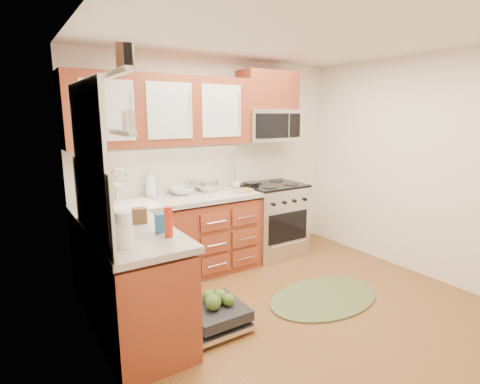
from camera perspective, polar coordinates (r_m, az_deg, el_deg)
floor at (r=3.75m, az=10.23°, el=-17.82°), size 3.50×3.50×0.00m
ceiling at (r=3.33m, az=11.92°, el=22.93°), size 3.50×3.50×0.00m
wall_back at (r=4.73m, az=-3.82°, el=4.57°), size 3.50×0.04×2.50m
wall_left at (r=2.48m, az=-19.74°, el=-2.75°), size 0.04×3.50×2.50m
wall_right at (r=4.69m, az=26.69°, el=3.29°), size 0.04×3.50×2.50m
base_cabinet_back at (r=4.34m, az=-10.18°, el=-7.45°), size 2.05×0.60×0.85m
base_cabinet_left at (r=3.31m, az=-15.70°, el=-14.04°), size 0.60×1.25×0.85m
countertop_back at (r=4.20m, az=-10.36°, el=-1.36°), size 2.07×0.64×0.05m
countertop_left at (r=3.14m, az=-16.01°, el=-6.16°), size 0.64×1.27×0.05m
backsplash_back at (r=4.41m, az=-11.98°, el=3.30°), size 2.05×0.02×0.57m
backsplash_left at (r=2.99m, az=-21.74°, el=-1.27°), size 0.02×1.25×0.57m
upper_cabinets at (r=4.22m, az=-11.58°, el=12.01°), size 2.05×0.35×0.75m
cabinet_over_mw at (r=4.92m, az=4.26°, el=15.18°), size 0.76×0.35×0.47m
range at (r=4.99m, az=4.97°, el=-4.16°), size 0.76×0.64×0.95m
microwave at (r=4.89m, az=4.36°, el=10.10°), size 0.76×0.38×0.40m
sink at (r=4.04m, az=-17.09°, el=-3.68°), size 0.62×0.50×0.26m
dishwasher at (r=3.47m, az=-4.37°, el=-18.37°), size 0.70×0.60×0.20m
window at (r=2.92m, az=-22.15°, el=5.16°), size 0.03×1.05×1.05m
window_blind at (r=2.91m, az=-22.17°, el=11.68°), size 0.02×0.96×0.40m
shelf_upper at (r=2.09m, az=-18.16°, el=16.92°), size 0.04×0.40×0.03m
shelf_lower at (r=2.08m, az=-17.63°, el=8.67°), size 0.04×0.40×0.03m
rug at (r=4.05m, az=12.68°, el=-15.42°), size 1.28×0.86×0.02m
skillet at (r=4.79m, az=1.74°, el=1.29°), size 0.24×0.24×0.04m
stock_pot at (r=4.56m, az=-4.73°, el=0.97°), size 0.25×0.25×0.13m
cutting_board at (r=4.54m, az=0.61°, el=0.26°), size 0.30×0.24×0.02m
canister at (r=4.38m, az=-7.57°, el=0.74°), size 0.14×0.14×0.17m
paper_towel_roll at (r=2.73m, az=-17.27°, el=-5.52°), size 0.12×0.12×0.26m
mustard_bottle at (r=3.41m, az=-20.86°, el=-2.70°), size 0.09×0.09×0.22m
red_bottle at (r=2.89m, az=-10.83°, el=-4.49°), size 0.08×0.08×0.24m
wooden_box at (r=3.32m, az=-15.12°, el=-3.50°), size 0.15×0.13×0.13m
blue_carton at (r=3.01m, az=-11.82°, el=-4.67°), size 0.10×0.06×0.15m
bowl_a at (r=4.55m, az=-4.96°, el=0.52°), size 0.26×0.26×0.06m
bowl_b at (r=4.41m, az=-8.87°, el=0.17°), size 0.33×0.33×0.08m
cup at (r=4.72m, az=-0.59°, el=1.11°), size 0.12×0.12×0.09m
soap_bottle_a at (r=4.30m, az=-13.49°, el=1.28°), size 0.14×0.14×0.32m
soap_bottle_b at (r=3.56m, az=-21.37°, el=-2.51°), size 0.09×0.09×0.18m
soap_bottle_c at (r=3.47m, az=-21.07°, el=-2.76°), size 0.19×0.19×0.18m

